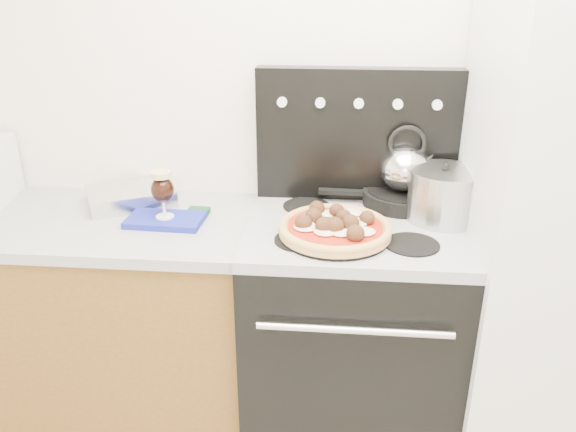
# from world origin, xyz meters

# --- Properties ---
(room_shell) EXTENTS (3.52, 3.01, 2.52)m
(room_shell) POSITION_xyz_m (0.00, 0.29, 1.25)
(room_shell) COLOR beige
(room_shell) RESTS_ON ground
(base_cabinet) EXTENTS (1.45, 0.60, 0.86)m
(base_cabinet) POSITION_xyz_m (-1.02, 1.20, 0.43)
(base_cabinet) COLOR brown
(base_cabinet) RESTS_ON ground
(countertop) EXTENTS (1.48, 0.63, 0.04)m
(countertop) POSITION_xyz_m (-1.02, 1.20, 0.88)
(countertop) COLOR #ACACB0
(countertop) RESTS_ON base_cabinet
(stove_body) EXTENTS (0.76, 0.65, 0.88)m
(stove_body) POSITION_xyz_m (0.08, 1.18, 0.44)
(stove_body) COLOR black
(stove_body) RESTS_ON ground
(cooktop) EXTENTS (0.76, 0.65, 0.04)m
(cooktop) POSITION_xyz_m (0.08, 1.18, 0.90)
(cooktop) COLOR #ADADB2
(cooktop) RESTS_ON stove_body
(backguard) EXTENTS (0.76, 0.08, 0.50)m
(backguard) POSITION_xyz_m (0.08, 1.45, 1.17)
(backguard) COLOR black
(backguard) RESTS_ON cooktop
(fridge) EXTENTS (0.64, 0.68, 1.90)m
(fridge) POSITION_xyz_m (0.78, 1.15, 0.95)
(fridge) COLOR silver
(fridge) RESTS_ON ground
(foil_sheet) EXTENTS (0.39, 0.36, 0.06)m
(foil_sheet) POSITION_xyz_m (-0.79, 1.35, 0.93)
(foil_sheet) COLOR white
(foil_sheet) RESTS_ON countertop
(oven_mitt) EXTENTS (0.28, 0.17, 0.02)m
(oven_mitt) POSITION_xyz_m (-0.60, 1.17, 0.91)
(oven_mitt) COLOR #1C25A3
(oven_mitt) RESTS_ON countertop
(beer_glass) EXTENTS (0.10, 0.10, 0.18)m
(beer_glass) POSITION_xyz_m (-0.60, 1.17, 1.01)
(beer_glass) COLOR black
(beer_glass) RESTS_ON oven_mitt
(pizza_pan) EXTENTS (0.45, 0.45, 0.01)m
(pizza_pan) POSITION_xyz_m (0.01, 1.07, 0.93)
(pizza_pan) COLOR black
(pizza_pan) RESTS_ON cooktop
(pizza) EXTENTS (0.43, 0.43, 0.05)m
(pizza) POSITION_xyz_m (0.01, 1.07, 0.96)
(pizza) COLOR #DFBD55
(pizza) RESTS_ON pizza_pan
(skillet) EXTENTS (0.31, 0.31, 0.05)m
(skillet) POSITION_xyz_m (0.26, 1.38, 0.95)
(skillet) COLOR black
(skillet) RESTS_ON cooktop
(tea_kettle) EXTENTS (0.21, 0.21, 0.21)m
(tea_kettle) POSITION_xyz_m (0.26, 1.38, 1.08)
(tea_kettle) COLOR silver
(tea_kettle) RESTS_ON skillet
(stock_pot) EXTENTS (0.30, 0.30, 0.18)m
(stock_pot) POSITION_xyz_m (0.39, 1.25, 1.01)
(stock_pot) COLOR #B8B8B8
(stock_pot) RESTS_ON cooktop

